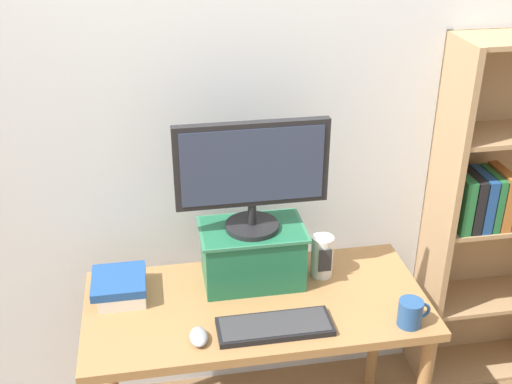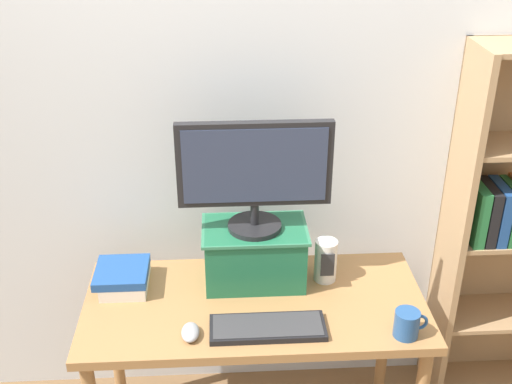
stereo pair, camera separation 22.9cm
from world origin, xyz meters
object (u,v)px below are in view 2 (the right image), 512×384
Objects in this scene: book_stack at (124,277)px; coffee_mug at (407,324)px; computer_monitor at (255,171)px; keyboard at (268,328)px; riser_box at (255,253)px; desk_speaker at (326,260)px; desk at (255,321)px; computer_mouse at (190,332)px.

coffee_mug is at bearing -19.16° from book_stack.
book_stack is at bearing -178.17° from computer_monitor.
computer_monitor is 1.39× the size of keyboard.
desk_speaker is at bearing -3.61° from riser_box.
riser_box is at bearing 176.39° from desk_speaker.
desk is 5.77× the size of book_stack.
coffee_mug is at bearing -36.02° from computer_monitor.
book_stack is 1.28× the size of desk_speaker.
keyboard is 0.40m from desk_speaker.
book_stack reaches higher than desk.
book_stack is at bearing 150.85° from keyboard.
computer_mouse is at bearing -49.85° from book_stack.
desk is at bearing 101.64° from keyboard.
riser_box is at bearing 53.84° from computer_mouse.
riser_box is at bearing 90.00° from computer_monitor.
computer_monitor reaches higher than book_stack.
coffee_mug is 0.43m from desk_speaker.
computer_mouse is 0.62m from desk_speaker.
desk is at bearing -93.10° from riser_box.
keyboard is at bearing -85.05° from riser_box.
desk_speaker is at bearing 50.19° from keyboard.
computer_monitor is at bearing 86.86° from desk.
computer_mouse is 0.42m from book_stack.
coffee_mug reaches higher than desk.
computer_mouse reaches higher than keyboard.
desk_speaker reaches higher than book_stack.
book_stack is 1.09m from coffee_mug.
computer_mouse is at bearing -126.16° from riser_box.
book_stack reaches higher than computer_mouse.
desk_speaker is (0.53, 0.32, 0.07)m from computer_mouse.
computer_monitor is at bearing 53.72° from computer_mouse.
coffee_mug is (0.51, -0.37, -0.43)m from computer_monitor.
keyboard is 3.98× the size of computer_mouse.
riser_box is at bearing 94.95° from keyboard.
keyboard is 1.84× the size of book_stack.
riser_box reaches higher than desk_speaker.
computer_mouse is at bearing -176.63° from keyboard.
book_stack is 1.86× the size of coffee_mug.
coffee_mug is 0.69× the size of desk_speaker.
computer_mouse is (-0.24, -0.19, 0.11)m from desk.
keyboard is (0.04, -0.17, 0.11)m from desk.
computer_monitor is at bearing 143.98° from coffee_mug.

